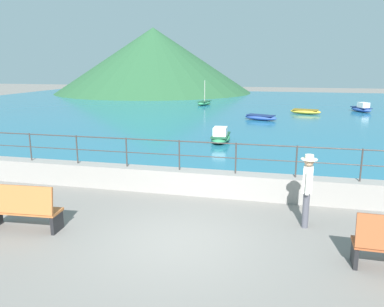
# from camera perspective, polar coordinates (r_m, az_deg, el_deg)

# --- Properties ---
(ground_plane) EXTENTS (120.00, 120.00, 0.00)m
(ground_plane) POSITION_cam_1_polar(r_m,az_deg,el_deg) (8.60, -2.09, -12.87)
(ground_plane) COLOR slate
(promenade_wall) EXTENTS (20.00, 0.56, 0.70)m
(promenade_wall) POSITION_cam_1_polar(r_m,az_deg,el_deg) (11.37, 2.22, -4.39)
(promenade_wall) COLOR gray
(promenade_wall) RESTS_ON ground
(railing) EXTENTS (18.44, 0.04, 0.90)m
(railing) POSITION_cam_1_polar(r_m,az_deg,el_deg) (11.12, 2.26, 0.38)
(railing) COLOR #383330
(railing) RESTS_ON promenade_wall
(lake_water) EXTENTS (64.00, 44.32, 0.06)m
(lake_water) POSITION_cam_1_polar(r_m,az_deg,el_deg) (33.56, 9.85, 6.49)
(lake_water) COLOR #236B89
(lake_water) RESTS_ON ground
(hill_main) EXTENTS (26.47, 26.47, 8.57)m
(hill_main) POSITION_cam_1_polar(r_m,az_deg,el_deg) (53.61, -5.72, 13.56)
(hill_main) COLOR #285633
(hill_main) RESTS_ON ground
(bench_main) EXTENTS (1.73, 0.67, 1.13)m
(bench_main) POSITION_cam_1_polar(r_m,az_deg,el_deg) (9.69, -23.96, -7.38)
(bench_main) COLOR #B76633
(bench_main) RESTS_ON ground
(person_walking) EXTENTS (0.38, 0.57, 1.75)m
(person_walking) POSITION_cam_1_polar(r_m,az_deg,el_deg) (9.38, 16.74, -4.75)
(person_walking) COLOR #4C4C56
(person_walking) RESTS_ON ground
(boat_0) EXTENTS (2.47, 1.67, 0.36)m
(boat_0) POSITION_cam_1_polar(r_m,az_deg,el_deg) (26.71, 10.15, 5.33)
(boat_0) COLOR #2D4C9E
(boat_0) RESTS_ON lake_water
(boat_1) EXTENTS (1.76, 2.47, 0.76)m
(boat_1) POSITION_cam_1_polar(r_m,az_deg,el_deg) (33.90, 23.85, 6.15)
(boat_1) COLOR #2D4C9E
(boat_1) RESTS_ON lake_water
(boat_2) EXTENTS (0.98, 2.33, 0.76)m
(boat_2) POSITION_cam_1_polar(r_m,az_deg,el_deg) (18.85, 4.27, 2.54)
(boat_2) COLOR #338C59
(boat_2) RESTS_ON lake_water
(boat_4) EXTENTS (2.45, 1.43, 0.36)m
(boat_4) POSITION_cam_1_polar(r_m,az_deg,el_deg) (30.85, 16.49, 6.01)
(boat_4) COLOR gold
(boat_4) RESTS_ON lake_water
(boat_6) EXTENTS (1.31, 2.43, 2.27)m
(boat_6) POSITION_cam_1_polar(r_m,az_deg,el_deg) (36.35, 1.83, 7.54)
(boat_6) COLOR #338C59
(boat_6) RESTS_ON lake_water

